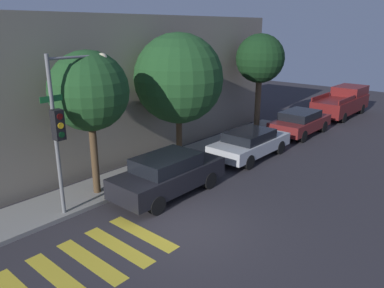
% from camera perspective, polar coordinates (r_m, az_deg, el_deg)
% --- Properties ---
extents(ground_plane, '(60.00, 60.00, 0.00)m').
position_cam_1_polar(ground_plane, '(11.49, -0.77, -12.77)').
color(ground_plane, '#2D2B30').
extents(sidewalk, '(26.00, 2.00, 0.14)m').
position_cam_1_polar(sidewalk, '(14.30, -13.48, -6.59)').
color(sidewalk, gray).
rests_on(sidewalk, ground).
extents(building_row, '(26.00, 6.00, 6.27)m').
position_cam_1_polar(building_row, '(17.13, -22.94, 7.22)').
color(building_row, gray).
rests_on(building_row, ground).
extents(crosswalk, '(4.92, 2.60, 0.00)m').
position_cam_1_polar(crosswalk, '(10.27, -17.38, -17.72)').
color(crosswalk, gold).
rests_on(crosswalk, ground).
extents(traffic_light_pole, '(2.38, 0.56, 5.06)m').
position_cam_1_polar(traffic_light_pole, '(11.83, -18.33, 4.82)').
color(traffic_light_pole, slate).
rests_on(traffic_light_pole, ground).
extents(sedan_near_corner, '(4.35, 1.76, 1.50)m').
position_cam_1_polar(sedan_near_corner, '(13.32, -3.64, -4.59)').
color(sedan_near_corner, black).
rests_on(sedan_near_corner, ground).
extents(sedan_middle, '(4.32, 1.82, 1.29)m').
position_cam_1_polar(sedan_middle, '(17.29, 8.80, 0.17)').
color(sedan_middle, '#B7BABF').
rests_on(sedan_middle, ground).
extents(sedan_far_end, '(4.24, 1.85, 1.34)m').
position_cam_1_polar(sedan_far_end, '(21.63, 16.14, 3.26)').
color(sedan_far_end, maroon).
rests_on(sedan_far_end, ground).
extents(pickup_truck, '(5.56, 1.96, 1.84)m').
position_cam_1_polar(pickup_truck, '(27.35, 21.95, 6.01)').
color(pickup_truck, maroon).
rests_on(pickup_truck, ground).
extents(tree_near_corner, '(2.66, 2.66, 5.09)m').
position_cam_1_polar(tree_near_corner, '(12.85, -15.41, 7.70)').
color(tree_near_corner, '#4C3823').
rests_on(tree_near_corner, ground).
extents(tree_midblock, '(3.70, 3.70, 5.59)m').
position_cam_1_polar(tree_midblock, '(15.62, -2.05, 9.92)').
color(tree_midblock, '#4C3823').
rests_on(tree_midblock, ground).
extents(tree_far_end, '(2.58, 2.58, 5.45)m').
position_cam_1_polar(tree_far_end, '(20.62, 10.33, 12.58)').
color(tree_far_end, brown).
rests_on(tree_far_end, ground).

